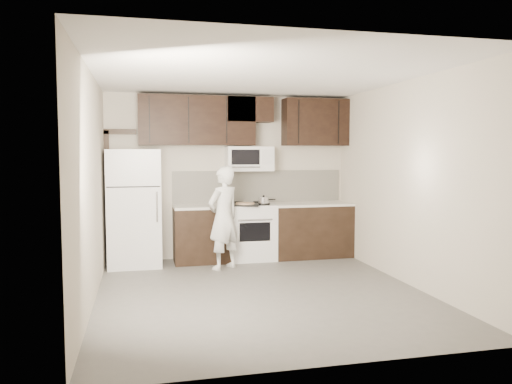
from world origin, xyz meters
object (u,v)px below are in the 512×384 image
object	(u,v)px
stove	(251,231)
person	(223,218)
microwave	(249,159)
refrigerator	(134,208)

from	to	relation	value
stove	person	bearing A→B (deg)	-133.79
stove	microwave	distance (m)	1.20
microwave	person	distance (m)	1.24
refrigerator	microwave	bearing A→B (deg)	5.15
stove	person	distance (m)	0.85
microwave	refrigerator	size ratio (longest dim) A/B	0.42
microwave	stove	bearing A→B (deg)	-89.90
stove	microwave	xyz separation A→B (m)	(-0.00, 0.12, 1.19)
person	stove	bearing A→B (deg)	-167.76
microwave	person	xyz separation A→B (m)	(-0.54, -0.69, -0.87)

